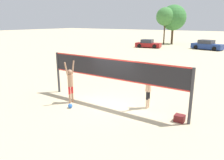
{
  "coord_description": "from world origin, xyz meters",
  "views": [
    {
      "loc": [
        5.93,
        -8.81,
        4.18
      ],
      "look_at": [
        0.0,
        0.0,
        1.33
      ],
      "focal_mm": 35.0,
      "sensor_mm": 36.0,
      "label": 1
    }
  ],
  "objects_px": {
    "volleyball_net": "(112,73)",
    "parked_car_near": "(207,45)",
    "tree_right_cluster": "(173,18)",
    "player_spiker": "(70,81)",
    "parked_car_mid": "(148,44)",
    "player_blocker": "(148,86)",
    "gear_bag": "(180,118)",
    "volleyball": "(70,106)",
    "tree_left_cluster": "(165,17)"
  },
  "relations": [
    {
      "from": "player_blocker",
      "to": "tree_left_cluster",
      "type": "height_order",
      "value": "tree_left_cluster"
    },
    {
      "from": "parked_car_mid",
      "to": "volleyball_net",
      "type": "bearing_deg",
      "value": -77.96
    },
    {
      "from": "parked_car_near",
      "to": "parked_car_mid",
      "type": "distance_m",
      "value": 9.1
    },
    {
      "from": "player_spiker",
      "to": "parked_car_mid",
      "type": "bearing_deg",
      "value": 16.23
    },
    {
      "from": "player_blocker",
      "to": "tree_right_cluster",
      "type": "bearing_deg",
      "value": -162.81
    },
    {
      "from": "gear_bag",
      "to": "parked_car_mid",
      "type": "height_order",
      "value": "parked_car_mid"
    },
    {
      "from": "player_spiker",
      "to": "tree_right_cluster",
      "type": "height_order",
      "value": "tree_right_cluster"
    },
    {
      "from": "tree_left_cluster",
      "to": "tree_right_cluster",
      "type": "xyz_separation_m",
      "value": [
        0.92,
        1.86,
        -0.19
      ]
    },
    {
      "from": "parked_car_near",
      "to": "tree_left_cluster",
      "type": "xyz_separation_m",
      "value": [
        -8.6,
        4.19,
        4.43
      ]
    },
    {
      "from": "volleyball_net",
      "to": "tree_right_cluster",
      "type": "relative_size",
      "value": 1.09
    },
    {
      "from": "volleyball_net",
      "to": "parked_car_near",
      "type": "xyz_separation_m",
      "value": [
        -0.78,
        27.46,
        -1.04
      ]
    },
    {
      "from": "gear_bag",
      "to": "parked_car_near",
      "type": "bearing_deg",
      "value": 98.9
    },
    {
      "from": "player_spiker",
      "to": "parked_car_near",
      "type": "relative_size",
      "value": 0.46
    },
    {
      "from": "volleyball",
      "to": "gear_bag",
      "type": "height_order",
      "value": "gear_bag"
    },
    {
      "from": "volleyball_net",
      "to": "parked_car_near",
      "type": "distance_m",
      "value": 27.49
    },
    {
      "from": "parked_car_near",
      "to": "parked_car_mid",
      "type": "xyz_separation_m",
      "value": [
        -8.7,
        -2.65,
        -0.06
      ]
    },
    {
      "from": "parked_car_mid",
      "to": "tree_left_cluster",
      "type": "bearing_deg",
      "value": 80.28
    },
    {
      "from": "player_blocker",
      "to": "parked_car_near",
      "type": "height_order",
      "value": "player_blocker"
    },
    {
      "from": "player_blocker",
      "to": "gear_bag",
      "type": "bearing_deg",
      "value": 70.19
    },
    {
      "from": "parked_car_near",
      "to": "tree_right_cluster",
      "type": "distance_m",
      "value": 10.65
    },
    {
      "from": "volleyball",
      "to": "parked_car_near",
      "type": "relative_size",
      "value": 0.05
    },
    {
      "from": "volleyball",
      "to": "parked_car_near",
      "type": "height_order",
      "value": "parked_car_near"
    },
    {
      "from": "volleyball_net",
      "to": "player_spiker",
      "type": "bearing_deg",
      "value": -154.84
    },
    {
      "from": "gear_bag",
      "to": "volleyball",
      "type": "bearing_deg",
      "value": -163.13
    },
    {
      "from": "volleyball_net",
      "to": "player_spiker",
      "type": "xyz_separation_m",
      "value": [
        -1.99,
        -0.93,
        -0.51
      ]
    },
    {
      "from": "player_spiker",
      "to": "parked_car_mid",
      "type": "xyz_separation_m",
      "value": [
        -7.49,
        25.74,
        -0.58
      ]
    },
    {
      "from": "volleyball_net",
      "to": "volleyball",
      "type": "xyz_separation_m",
      "value": [
        -1.49,
        -1.53,
        -1.58
      ]
    },
    {
      "from": "parked_car_mid",
      "to": "volleyball",
      "type": "bearing_deg",
      "value": -81.99
    },
    {
      "from": "player_blocker",
      "to": "parked_car_mid",
      "type": "relative_size",
      "value": 0.5
    },
    {
      "from": "player_blocker",
      "to": "tree_left_cluster",
      "type": "distance_m",
      "value": 33.17
    },
    {
      "from": "volleyball_net",
      "to": "parked_car_near",
      "type": "bearing_deg",
      "value": 91.64
    },
    {
      "from": "volleyball",
      "to": "tree_right_cluster",
      "type": "bearing_deg",
      "value": 101.25
    },
    {
      "from": "player_spiker",
      "to": "parked_car_near",
      "type": "xyz_separation_m",
      "value": [
        1.21,
        28.4,
        -0.53
      ]
    },
    {
      "from": "player_blocker",
      "to": "tree_left_cluster",
      "type": "xyz_separation_m",
      "value": [
        -11.1,
        31.01,
        3.96
      ]
    },
    {
      "from": "parked_car_mid",
      "to": "tree_left_cluster",
      "type": "relative_size",
      "value": 0.63
    },
    {
      "from": "volleyball_net",
      "to": "gear_bag",
      "type": "height_order",
      "value": "volleyball_net"
    },
    {
      "from": "parked_car_near",
      "to": "parked_car_mid",
      "type": "bearing_deg",
      "value": -149.41
    },
    {
      "from": "volleyball_net",
      "to": "player_blocker",
      "type": "xyz_separation_m",
      "value": [
        1.71,
        0.64,
        -0.57
      ]
    },
    {
      "from": "player_spiker",
      "to": "volleyball_net",
      "type": "bearing_deg",
      "value": -64.84
    },
    {
      "from": "player_spiker",
      "to": "player_blocker",
      "type": "xyz_separation_m",
      "value": [
        3.7,
        1.58,
        -0.06
      ]
    },
    {
      "from": "parked_car_mid",
      "to": "tree_left_cluster",
      "type": "distance_m",
      "value": 8.18
    },
    {
      "from": "tree_left_cluster",
      "to": "tree_right_cluster",
      "type": "bearing_deg",
      "value": 63.63
    },
    {
      "from": "player_blocker",
      "to": "parked_car_mid",
      "type": "xyz_separation_m",
      "value": [
        -11.2,
        24.17,
        -0.53
      ]
    },
    {
      "from": "player_spiker",
      "to": "parked_car_near",
      "type": "height_order",
      "value": "player_spiker"
    },
    {
      "from": "gear_bag",
      "to": "volleyball_net",
      "type": "bearing_deg",
      "value": 179.9
    },
    {
      "from": "volleyball_net",
      "to": "tree_right_cluster",
      "type": "distance_m",
      "value": 34.72
    },
    {
      "from": "parked_car_near",
      "to": "tree_right_cluster",
      "type": "relative_size",
      "value": 0.67
    },
    {
      "from": "player_blocker",
      "to": "tree_left_cluster",
      "type": "relative_size",
      "value": 0.31
    },
    {
      "from": "parked_car_mid",
      "to": "tree_left_cluster",
      "type": "height_order",
      "value": "tree_left_cluster"
    },
    {
      "from": "volleyball_net",
      "to": "parked_car_near",
      "type": "relative_size",
      "value": 1.63
    }
  ]
}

